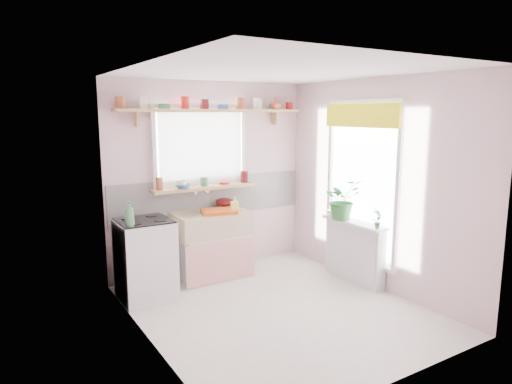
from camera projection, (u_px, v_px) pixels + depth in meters
room at (283, 171)px, 5.75m from camera, size 3.20×3.20×3.20m
sink_unit at (212, 244)px, 5.86m from camera, size 0.95×0.65×1.11m
cooker at (145, 259)px, 5.16m from camera, size 0.58×0.58×0.93m
radiator_ledge at (355, 250)px, 5.69m from camera, size 0.22×0.95×0.78m
windowsill at (204, 188)px, 5.89m from camera, size 1.40×0.22×0.04m
pine_shelf at (214, 111)px, 5.79m from camera, size 2.52×0.24×0.04m
shelf_crockery at (212, 105)px, 5.77m from camera, size 2.47×0.11×0.12m
sill_crockery at (204, 182)px, 5.88m from camera, size 1.35×0.11×0.12m
dish_tray at (219, 211)px, 5.72m from camera, size 0.49×0.42×0.04m
colander at (225, 202)px, 6.11m from camera, size 0.34×0.34×0.12m
jade_plant at (342, 199)px, 5.68m from camera, size 0.49×0.43×0.51m
fruit_bowl at (339, 213)px, 5.93m from camera, size 0.38×0.38×0.07m
herb_pot at (377, 218)px, 5.25m from camera, size 0.14×0.11×0.23m
soap_bottle_sink at (235, 205)px, 5.73m from camera, size 0.12×0.12×0.21m
sill_cup at (181, 185)px, 5.65m from camera, size 0.17×0.17×0.10m
sill_bowl at (183, 187)px, 5.67m from camera, size 0.22×0.22×0.06m
shelf_vase at (276, 103)px, 6.20m from camera, size 0.20×0.20×0.16m
cooker_bottle at (129, 214)px, 4.76m from camera, size 0.12×0.12×0.27m
fruit at (339, 208)px, 5.93m from camera, size 0.20×0.14×0.10m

